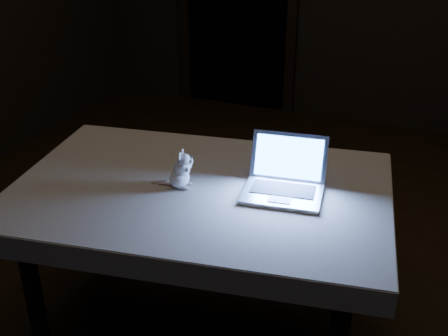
% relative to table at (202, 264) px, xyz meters
% --- Properties ---
extents(floor, '(5.00, 5.00, 0.00)m').
position_rel_table_xyz_m(floor, '(0.14, 0.26, -0.36)').
color(floor, black).
rests_on(floor, ground).
extents(table, '(1.46, 1.07, 0.71)m').
position_rel_table_xyz_m(table, '(0.00, 0.00, 0.00)').
color(table, black).
rests_on(table, floor).
extents(tablecloth, '(1.55, 1.15, 0.09)m').
position_rel_table_xyz_m(tablecloth, '(0.09, 0.03, 0.32)').
color(tablecloth, beige).
rests_on(tablecloth, table).
extents(laptop, '(0.33, 0.30, 0.20)m').
position_rel_table_xyz_m(laptop, '(0.31, 0.05, 0.46)').
color(laptop, '#B1B1B5').
rests_on(laptop, tablecloth).
extents(plush_mouse, '(0.13, 0.13, 0.15)m').
position_rel_table_xyz_m(plush_mouse, '(-0.07, -0.03, 0.44)').
color(plush_mouse, white).
rests_on(plush_mouse, tablecloth).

